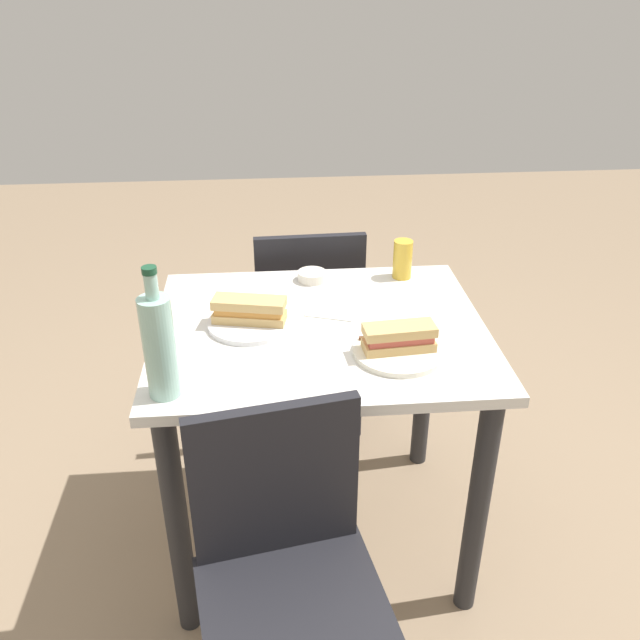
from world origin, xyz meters
name	(u,v)px	position (x,y,z in m)	size (l,w,h in m)	color
ground_plane	(320,529)	(0.00, 0.00, 0.00)	(8.00, 8.00, 0.00)	#8C755B
dining_table	(320,371)	(0.00, 0.00, 0.63)	(0.92, 0.76, 0.77)	silver
chair_far	(308,318)	(0.00, 0.58, 0.49)	(0.41, 0.41, 0.86)	black
chair_near	(287,568)	(-0.12, -0.58, 0.49)	(0.46, 0.46, 0.86)	black
plate_near	(250,323)	(-0.19, 0.02, 0.78)	(0.24, 0.24, 0.01)	white
baguette_sandwich_near	(249,310)	(-0.19, 0.02, 0.82)	(0.21, 0.11, 0.07)	tan
knife_near	(250,311)	(-0.19, 0.07, 0.79)	(0.18, 0.02, 0.01)	silver
plate_far	(398,351)	(0.19, -0.16, 0.78)	(0.24, 0.24, 0.01)	silver
baguette_sandwich_far	(399,338)	(0.19, -0.16, 0.82)	(0.19, 0.09, 0.07)	tan
knife_far	(389,338)	(0.17, -0.11, 0.79)	(0.18, 0.02, 0.01)	silver
water_bottle	(159,345)	(-0.39, -0.29, 0.91)	(0.07, 0.07, 0.33)	#99C6B7
beer_glass	(403,259)	(0.29, 0.30, 0.84)	(0.06, 0.06, 0.12)	gold
olive_bowl	(312,276)	(0.00, 0.30, 0.79)	(0.09, 0.09, 0.03)	silver
paper_napkin	(333,307)	(0.05, 0.11, 0.78)	(0.14, 0.14, 0.00)	white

